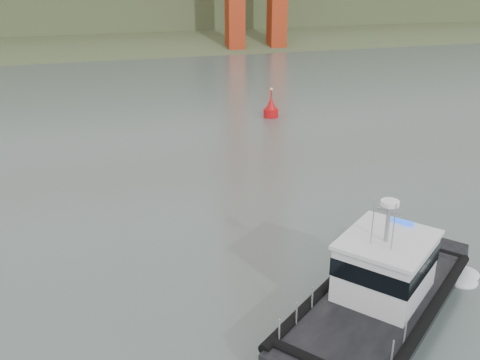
% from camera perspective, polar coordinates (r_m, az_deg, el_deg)
% --- Properties ---
extents(ground, '(400.00, 400.00, 0.00)m').
position_cam_1_polar(ground, '(27.09, 7.35, -11.37)').
color(ground, '#47544F').
rests_on(ground, ground).
extents(patrol_boat, '(12.45, 11.08, 5.97)m').
position_cam_1_polar(patrol_boat, '(24.87, 14.68, -11.20)').
color(patrol_boat, black).
rests_on(patrol_boat, ground).
extents(nav_buoy, '(1.56, 1.56, 3.25)m').
position_cam_1_polar(nav_buoy, '(56.06, 3.32, 7.58)').
color(nav_buoy, red).
rests_on(nav_buoy, ground).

